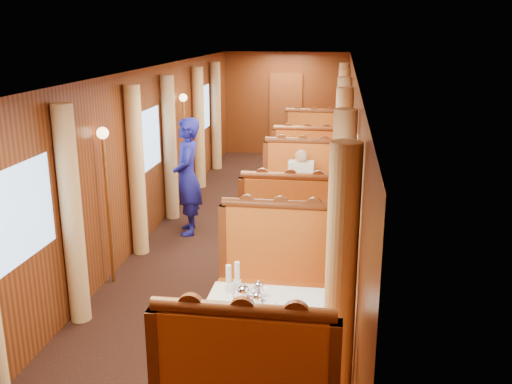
% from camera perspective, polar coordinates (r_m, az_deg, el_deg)
% --- Properties ---
extents(floor, '(3.00, 12.00, 0.01)m').
position_cam_1_polar(floor, '(8.64, -0.97, -4.61)').
color(floor, black).
rests_on(floor, ground).
extents(ceiling, '(3.00, 12.00, 0.01)m').
position_cam_1_polar(ceiling, '(8.10, -1.06, 12.16)').
color(ceiling, silver).
rests_on(ceiling, wall_left).
extents(wall_far, '(3.00, 0.01, 2.50)m').
position_cam_1_polar(wall_far, '(14.15, 3.00, 8.77)').
color(wall_far, brown).
rests_on(wall_far, floor).
extents(wall_left, '(0.01, 12.00, 2.50)m').
position_cam_1_polar(wall_left, '(8.65, -10.88, 3.76)').
color(wall_left, brown).
rests_on(wall_left, floor).
extents(wall_right, '(0.01, 12.00, 2.50)m').
position_cam_1_polar(wall_right, '(8.18, 9.43, 3.12)').
color(wall_right, brown).
rests_on(wall_right, floor).
extents(doorway_far, '(0.80, 0.04, 2.00)m').
position_cam_1_polar(doorway_far, '(14.16, 2.98, 7.75)').
color(doorway_far, brown).
rests_on(doorway_far, floor).
extents(table_near, '(1.05, 0.72, 0.75)m').
position_cam_1_polar(table_near, '(5.25, 0.94, -14.65)').
color(table_near, white).
rests_on(table_near, floor).
extents(banquette_near_aft, '(1.30, 0.55, 1.34)m').
position_cam_1_polar(banquette_near_aft, '(6.12, 2.20, -9.43)').
color(banquette_near_aft, '#BE3D15').
rests_on(banquette_near_aft, floor).
extents(table_mid, '(1.05, 0.72, 0.75)m').
position_cam_1_polar(table_mid, '(8.43, 4.06, -2.48)').
color(table_mid, white).
rests_on(table_mid, floor).
extents(banquette_mid_fwd, '(1.30, 0.55, 1.34)m').
position_cam_1_polar(banquette_mid_fwd, '(7.47, 3.45, -4.59)').
color(banquette_mid_fwd, '#BE3D15').
rests_on(banquette_mid_fwd, floor).
extents(banquette_mid_aft, '(1.30, 0.55, 1.34)m').
position_cam_1_polar(banquette_mid_aft, '(9.39, 4.55, -0.24)').
color(banquette_mid_aft, '#BE3D15').
rests_on(banquette_mid_aft, floor).
extents(table_far, '(1.05, 0.72, 0.75)m').
position_cam_1_polar(table_far, '(11.80, 5.40, 2.91)').
color(table_far, white).
rests_on(table_far, floor).
extents(banquette_far_fwd, '(1.30, 0.55, 1.34)m').
position_cam_1_polar(banquette_far_fwd, '(10.80, 5.10, 1.94)').
color(banquette_far_fwd, '#BE3D15').
rests_on(banquette_far_fwd, floor).
extents(banquette_far_aft, '(1.30, 0.55, 1.34)m').
position_cam_1_polar(banquette_far_aft, '(12.78, 5.66, 4.15)').
color(banquette_far_aft, '#BE3D15').
rests_on(banquette_far_aft, floor).
extents(tea_tray, '(0.41, 0.37, 0.01)m').
position_cam_1_polar(tea_tray, '(5.03, -0.42, -11.17)').
color(tea_tray, silver).
rests_on(tea_tray, table_near).
extents(teapot_left, '(0.18, 0.14, 0.14)m').
position_cam_1_polar(teapot_left, '(4.99, -1.29, -10.54)').
color(teapot_left, silver).
rests_on(teapot_left, tea_tray).
extents(teapot_right, '(0.15, 0.12, 0.12)m').
position_cam_1_polar(teapot_right, '(4.93, 0.10, -11.03)').
color(teapot_right, silver).
rests_on(teapot_right, tea_tray).
extents(teapot_back, '(0.17, 0.15, 0.11)m').
position_cam_1_polar(teapot_back, '(5.14, 0.25, -9.89)').
color(teapot_back, silver).
rests_on(teapot_back, tea_tray).
extents(fruit_plate, '(0.23, 0.23, 0.05)m').
position_cam_1_polar(fruit_plate, '(4.90, 4.02, -11.80)').
color(fruit_plate, white).
rests_on(fruit_plate, table_near).
extents(cup_inboard, '(0.08, 0.08, 0.26)m').
position_cam_1_polar(cup_inboard, '(5.21, -2.75, -8.93)').
color(cup_inboard, white).
rests_on(cup_inboard, table_near).
extents(cup_outboard, '(0.08, 0.08, 0.26)m').
position_cam_1_polar(cup_outboard, '(5.27, -1.90, -8.61)').
color(cup_outboard, white).
rests_on(cup_outboard, table_near).
extents(rose_vase_mid, '(0.06, 0.06, 0.36)m').
position_cam_1_polar(rose_vase_mid, '(8.25, 4.39, 1.09)').
color(rose_vase_mid, silver).
rests_on(rose_vase_mid, table_mid).
extents(rose_vase_far, '(0.06, 0.06, 0.36)m').
position_cam_1_polar(rose_vase_far, '(11.71, 5.54, 5.56)').
color(rose_vase_far, silver).
rests_on(rose_vase_far, table_far).
extents(window_left_near, '(0.01, 1.20, 0.90)m').
position_cam_1_polar(window_left_near, '(5.53, -22.66, -2.13)').
color(window_left_near, '#87ADDD').
rests_on(window_left_near, wall_left).
extents(curtain_left_near_b, '(0.22, 0.22, 2.35)m').
position_cam_1_polar(curtain_left_near_b, '(6.20, -17.94, -2.39)').
color(curtain_left_near_b, '#E1B273').
rests_on(curtain_left_near_b, floor).
extents(window_right_near, '(0.01, 1.20, 0.90)m').
position_cam_1_polar(window_right_near, '(4.76, 9.83, -3.93)').
color(window_right_near, '#87ADDD').
rests_on(window_right_near, wall_right).
extents(curtain_right_near_a, '(0.22, 0.22, 2.35)m').
position_cam_1_polar(curtain_right_near_a, '(4.15, 8.37, -11.13)').
color(curtain_right_near_a, '#E1B273').
rests_on(curtain_right_near_a, floor).
extents(curtain_right_near_b, '(0.22, 0.22, 2.35)m').
position_cam_1_polar(curtain_right_near_b, '(5.58, 8.47, -3.81)').
color(curtain_right_near_b, '#E1B273').
rests_on(curtain_right_near_b, floor).
extents(window_left_mid, '(0.01, 1.20, 0.90)m').
position_cam_1_polar(window_left_mid, '(8.61, -10.86, 5.06)').
color(window_left_mid, '#87ADDD').
rests_on(window_left_mid, wall_left).
extents(curtain_left_mid_a, '(0.22, 0.22, 2.35)m').
position_cam_1_polar(curtain_left_mid_a, '(7.91, -11.86, 2.00)').
color(curtain_left_mid_a, '#E1B273').
rests_on(curtain_left_mid_a, floor).
extents(curtain_left_mid_b, '(0.22, 0.22, 2.35)m').
position_cam_1_polar(curtain_left_mid_b, '(9.36, -8.61, 4.32)').
color(curtain_left_mid_b, '#E1B273').
rests_on(curtain_left_mid_b, floor).
extents(window_right_mid, '(0.01, 1.20, 0.90)m').
position_cam_1_polar(window_right_mid, '(8.14, 9.39, 4.50)').
color(window_right_mid, '#87ADDD').
rests_on(window_right_mid, wall_right).
extents(curtain_right_mid_a, '(0.22, 0.22, 2.35)m').
position_cam_1_polar(curtain_right_mid_a, '(7.44, 8.55, 1.26)').
color(curtain_right_mid_a, '#E1B273').
rests_on(curtain_right_mid_a, floor).
extents(curtain_right_mid_b, '(0.22, 0.22, 2.35)m').
position_cam_1_polar(curtain_right_mid_b, '(8.96, 8.58, 3.80)').
color(curtain_right_mid_b, '#E1B273').
rests_on(curtain_right_mid_b, floor).
extents(window_left_far, '(0.01, 1.20, 0.90)m').
position_cam_1_polar(window_left_far, '(11.92, -5.36, 8.31)').
color(window_left_far, '#87ADDD').
rests_on(window_left_far, wall_left).
extents(curtain_left_far_a, '(0.22, 0.22, 2.35)m').
position_cam_1_polar(curtain_left_far_a, '(11.19, -5.74, 6.36)').
color(curtain_left_far_a, '#E1B273').
rests_on(curtain_left_far_a, floor).
extents(curtain_left_far_b, '(0.22, 0.22, 2.35)m').
position_cam_1_polar(curtain_left_far_b, '(12.69, -4.03, 7.56)').
color(curtain_left_far_b, '#E1B273').
rests_on(curtain_left_far_b, floor).
extents(window_right_far, '(0.01, 1.20, 0.90)m').
position_cam_1_polar(window_right_far, '(11.59, 9.20, 7.94)').
color(window_right_far, '#87ADDD').
rests_on(window_right_far, wall_right).
extents(curtain_right_far_a, '(0.22, 0.22, 2.35)m').
position_cam_1_polar(curtain_right_far_a, '(10.86, 8.61, 5.96)').
color(curtain_right_far_a, '#E1B273').
rests_on(curtain_right_far_a, floor).
extents(curtain_right_far_b, '(0.22, 0.22, 2.35)m').
position_cam_1_polar(curtain_right_far_b, '(12.40, 8.63, 7.21)').
color(curtain_right_far_b, '#E1B273').
rests_on(curtain_right_far_b, floor).
extents(sconce_left_fore, '(0.14, 0.14, 1.95)m').
position_cam_1_polar(sconce_left_fore, '(7.00, -14.80, 1.72)').
color(sconce_left_fore, '#BF8C3F').
rests_on(sconce_left_fore, floor).
extents(sconce_right_fore, '(0.14, 0.14, 1.95)m').
position_cam_1_polar(sconce_right_fore, '(6.45, 8.77, 0.86)').
color(sconce_right_fore, '#BF8C3F').
rests_on(sconce_right_fore, floor).
extents(sconce_left_aft, '(0.14, 0.14, 1.95)m').
position_cam_1_polar(sconce_left_aft, '(10.24, -7.20, 6.59)').
color(sconce_left_aft, '#BF8C3F').
rests_on(sconce_left_aft, floor).
extents(sconce_right_aft, '(0.14, 0.14, 1.95)m').
position_cam_1_polar(sconce_right_aft, '(9.87, 8.77, 6.17)').
color(sconce_right_aft, '#BF8C3F').
rests_on(sconce_right_aft, floor).
extents(steward, '(0.58, 0.74, 1.79)m').
position_cam_1_polar(steward, '(8.67, -6.87, 1.53)').
color(steward, navy).
rests_on(steward, floor).
extents(passenger, '(0.40, 0.44, 0.76)m').
position_cam_1_polar(passenger, '(9.08, 4.49, 1.29)').
color(passenger, beige).
rests_on(passenger, banquette_mid_aft).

